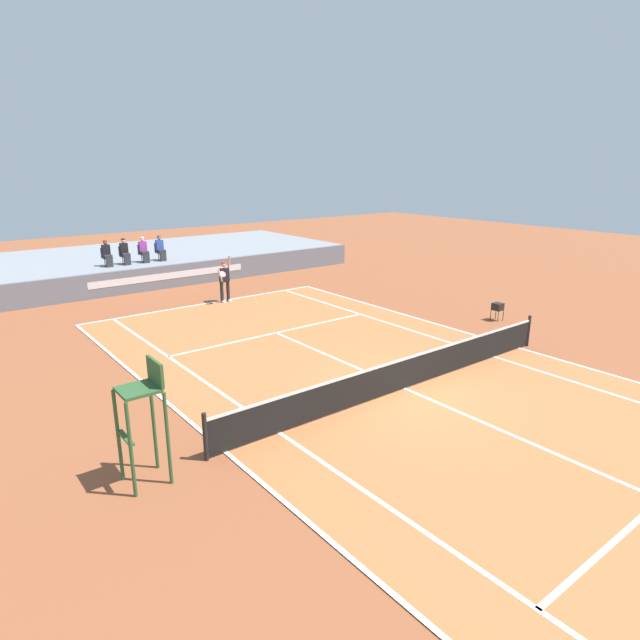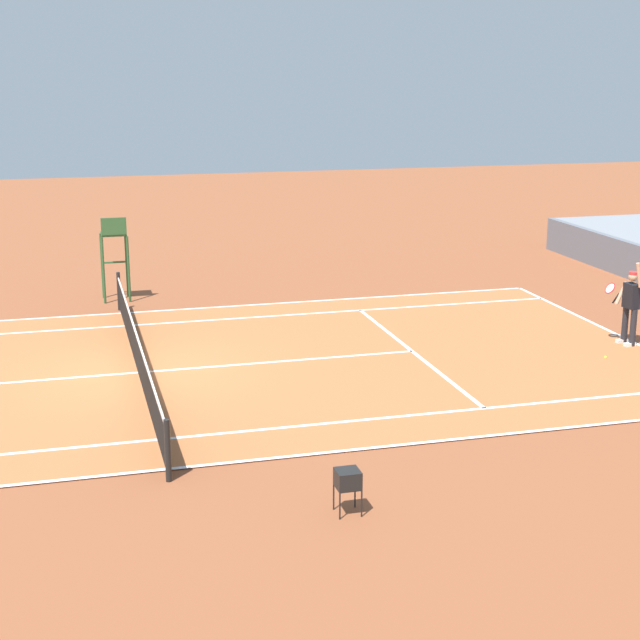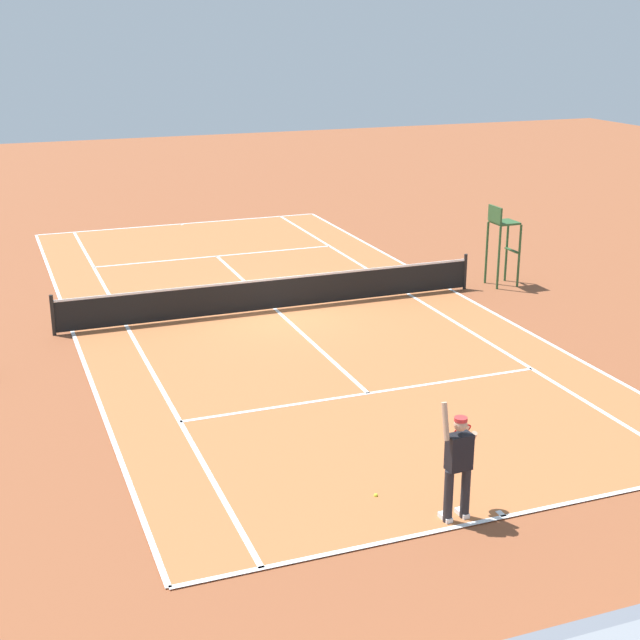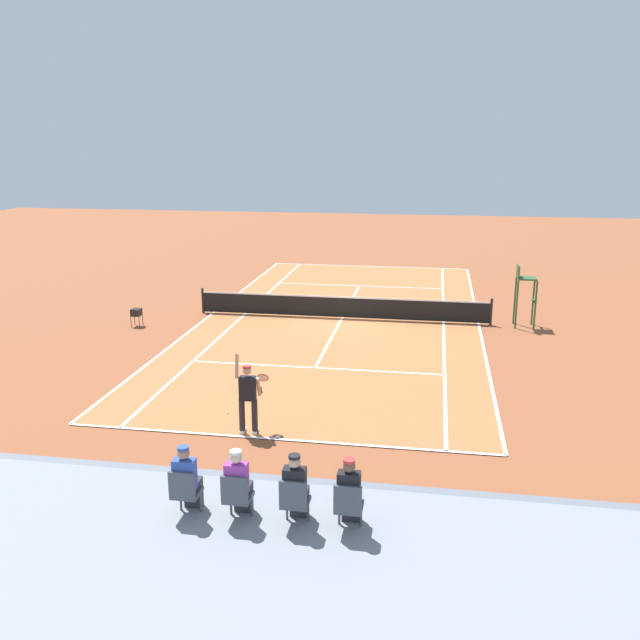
% 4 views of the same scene
% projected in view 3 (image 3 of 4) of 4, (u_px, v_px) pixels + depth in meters
% --- Properties ---
extents(ground_plane, '(80.00, 80.00, 0.00)m').
position_uv_depth(ground_plane, '(276.00, 310.00, 25.38)').
color(ground_plane, brown).
extents(court, '(11.08, 23.88, 0.03)m').
position_uv_depth(court, '(276.00, 310.00, 25.38)').
color(court, '#B76638').
rests_on(court, ground).
extents(net, '(11.98, 0.10, 1.07)m').
position_uv_depth(net, '(275.00, 292.00, 25.22)').
color(net, black).
rests_on(net, ground).
extents(tennis_player, '(0.76, 0.66, 2.08)m').
position_uv_depth(tennis_player, '(458.00, 464.00, 14.46)').
color(tennis_player, '#232328').
rests_on(tennis_player, ground).
extents(tennis_ball, '(0.07, 0.07, 0.07)m').
position_uv_depth(tennis_ball, '(376.00, 495.00, 15.46)').
color(tennis_ball, '#D1E533').
rests_on(tennis_ball, ground).
extents(umpire_chair, '(0.77, 0.77, 2.44)m').
position_uv_depth(umpire_chair, '(502.00, 235.00, 27.30)').
color(umpire_chair, '#2D562D').
rests_on(umpire_chair, ground).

